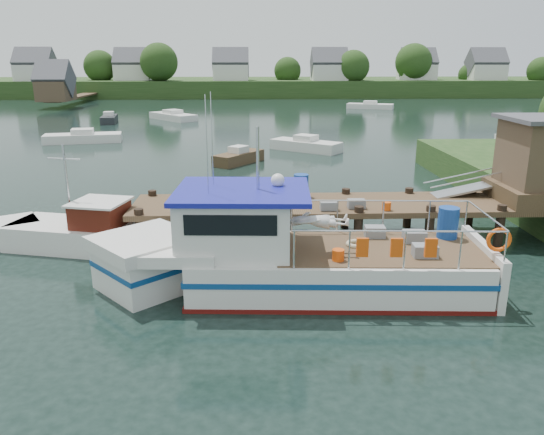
{
  "coord_description": "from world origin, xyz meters",
  "views": [
    {
      "loc": [
        -1.69,
        -18.64,
        6.44
      ],
      "look_at": [
        -1.0,
        -1.5,
        1.3
      ],
      "focal_mm": 35.0,
      "sensor_mm": 36.0,
      "label": 1
    }
  ],
  "objects_px": {
    "work_boat": "(82,232)",
    "dock": "(475,179)",
    "moored_rowboat": "(239,157)",
    "moored_d": "(173,116)",
    "moored_e": "(109,119)",
    "moored_a": "(83,137)",
    "moored_b": "(306,145)",
    "lobster_boat": "(286,256)",
    "moored_far": "(370,106)"
  },
  "relations": [
    {
      "from": "lobster_boat",
      "to": "moored_e",
      "type": "xyz_separation_m",
      "value": [
        -15.83,
        42.73,
        -0.59
      ]
    },
    {
      "from": "moored_b",
      "to": "moored_e",
      "type": "relative_size",
      "value": 1.2
    },
    {
      "from": "lobster_boat",
      "to": "moored_b",
      "type": "xyz_separation_m",
      "value": [
        3.04,
        24.23,
        -0.59
      ]
    },
    {
      "from": "moored_d",
      "to": "moored_rowboat",
      "type": "bearing_deg",
      "value": -83.37
    },
    {
      "from": "moored_far",
      "to": "moored_d",
      "type": "height_order",
      "value": "moored_d"
    },
    {
      "from": "moored_far",
      "to": "moored_e",
      "type": "distance_m",
      "value": 34.65
    },
    {
      "from": "moored_rowboat",
      "to": "moored_b",
      "type": "height_order",
      "value": "moored_b"
    },
    {
      "from": "moored_a",
      "to": "moored_b",
      "type": "xyz_separation_m",
      "value": [
        17.49,
        -4.71,
        0.02
      ]
    },
    {
      "from": "moored_b",
      "to": "moored_e",
      "type": "height_order",
      "value": "moored_e"
    },
    {
      "from": "moored_rowboat",
      "to": "dock",
      "type": "bearing_deg",
      "value": -82.7
    },
    {
      "from": "lobster_boat",
      "to": "moored_a",
      "type": "distance_m",
      "value": 32.35
    },
    {
      "from": "work_boat",
      "to": "moored_far",
      "type": "relative_size",
      "value": 1.09
    },
    {
      "from": "moored_a",
      "to": "moored_rowboat",
      "type": "bearing_deg",
      "value": -27.66
    },
    {
      "from": "lobster_boat",
      "to": "moored_b",
      "type": "bearing_deg",
      "value": 86.06
    },
    {
      "from": "moored_rowboat",
      "to": "moored_d",
      "type": "distance_m",
      "value": 26.98
    },
    {
      "from": "work_boat",
      "to": "moored_far",
      "type": "distance_m",
      "value": 58.67
    },
    {
      "from": "lobster_boat",
      "to": "moored_rowboat",
      "type": "height_order",
      "value": "lobster_boat"
    },
    {
      "from": "moored_rowboat",
      "to": "moored_e",
      "type": "height_order",
      "value": "moored_e"
    },
    {
      "from": "lobster_boat",
      "to": "work_boat",
      "type": "bearing_deg",
      "value": 154.56
    },
    {
      "from": "moored_a",
      "to": "moored_d",
      "type": "relative_size",
      "value": 0.97
    },
    {
      "from": "dock",
      "to": "moored_a",
      "type": "bearing_deg",
      "value": 131.51
    },
    {
      "from": "work_boat",
      "to": "dock",
      "type": "bearing_deg",
      "value": 16.51
    },
    {
      "from": "dock",
      "to": "moored_b",
      "type": "xyz_separation_m",
      "value": [
        -4.19,
        19.78,
        -1.81
      ]
    },
    {
      "from": "dock",
      "to": "lobster_boat",
      "type": "xyz_separation_m",
      "value": [
        -7.23,
        -4.45,
        -1.22
      ]
    },
    {
      "from": "dock",
      "to": "moored_e",
      "type": "bearing_deg",
      "value": 121.06
    },
    {
      "from": "work_boat",
      "to": "moored_e",
      "type": "xyz_separation_m",
      "value": [
        -8.87,
        38.93,
        -0.15
      ]
    },
    {
      "from": "moored_a",
      "to": "moored_b",
      "type": "relative_size",
      "value": 1.18
    },
    {
      "from": "moored_d",
      "to": "dock",
      "type": "bearing_deg",
      "value": -77.81
    },
    {
      "from": "moored_b",
      "to": "moored_e",
      "type": "distance_m",
      "value": 26.43
    },
    {
      "from": "moored_d",
      "to": "work_boat",
      "type": "bearing_deg",
      "value": -96.56
    },
    {
      "from": "moored_rowboat",
      "to": "moored_far",
      "type": "distance_m",
      "value": 42.19
    },
    {
      "from": "work_boat",
      "to": "moored_a",
      "type": "relative_size",
      "value": 1.12
    },
    {
      "from": "lobster_boat",
      "to": "moored_b",
      "type": "distance_m",
      "value": 24.43
    },
    {
      "from": "moored_a",
      "to": "moored_e",
      "type": "height_order",
      "value": "moored_e"
    },
    {
      "from": "moored_b",
      "to": "lobster_boat",
      "type": "bearing_deg",
      "value": -95.28
    },
    {
      "from": "dock",
      "to": "moored_e",
      "type": "height_order",
      "value": "dock"
    },
    {
      "from": "moored_rowboat",
      "to": "moored_e",
      "type": "distance_m",
      "value": 27.17
    },
    {
      "from": "lobster_boat",
      "to": "moored_a",
      "type": "bearing_deg",
      "value": 119.75
    },
    {
      "from": "moored_a",
      "to": "lobster_boat",
      "type": "bearing_deg",
      "value": -54.47
    },
    {
      "from": "lobster_boat",
      "to": "moored_far",
      "type": "relative_size",
      "value": 1.82
    },
    {
      "from": "lobster_boat",
      "to": "moored_d",
      "type": "bearing_deg",
      "value": 105.08
    },
    {
      "from": "lobster_boat",
      "to": "moored_e",
      "type": "distance_m",
      "value": 45.58
    },
    {
      "from": "dock",
      "to": "moored_e",
      "type": "relative_size",
      "value": 3.8
    },
    {
      "from": "moored_rowboat",
      "to": "moored_d",
      "type": "height_order",
      "value": "moored_rowboat"
    },
    {
      "from": "dock",
      "to": "moored_d",
      "type": "relative_size",
      "value": 2.59
    },
    {
      "from": "work_boat",
      "to": "moored_d",
      "type": "xyz_separation_m",
      "value": [
        -2.56,
        41.53,
        -0.17
      ]
    },
    {
      "from": "moored_a",
      "to": "moored_d",
      "type": "bearing_deg",
      "value": 82.29
    },
    {
      "from": "dock",
      "to": "moored_a",
      "type": "relative_size",
      "value": 2.67
    },
    {
      "from": "dock",
      "to": "moored_b",
      "type": "bearing_deg",
      "value": 101.95
    },
    {
      "from": "dock",
      "to": "moored_d",
      "type": "height_order",
      "value": "dock"
    }
  ]
}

